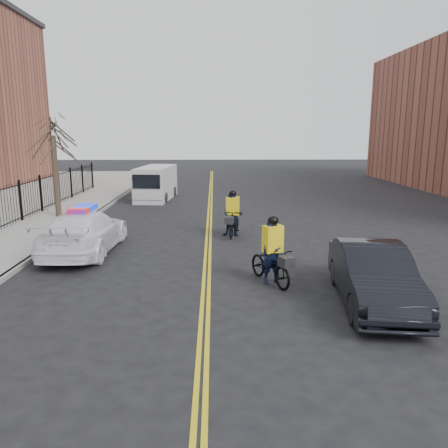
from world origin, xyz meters
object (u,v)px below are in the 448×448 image
dark_sedan (373,275)px  cargo_van (156,184)px  police_cruiser (84,232)px  cyclist_near (272,260)px  cyclist_far (233,218)px

dark_sedan → cargo_van: bearing=120.0°
police_cruiser → dark_sedan: size_ratio=1.16×
dark_sedan → cargo_van: size_ratio=0.88×
police_cruiser → cyclist_near: size_ratio=2.50×
dark_sedan → cyclist_near: (-2.33, 1.63, -0.07)m
police_cruiser → cyclist_near: bearing=153.0°
dark_sedan → cyclist_far: (-3.22, 7.54, 0.01)m
cargo_van → cyclist_near: size_ratio=2.44×
cyclist_near → police_cruiser: bearing=127.0°
police_cruiser → cyclist_far: cyclist_far is taller
cargo_van → cyclist_near: cargo_van is taller
police_cruiser → dark_sedan: 10.05m
police_cruiser → cyclist_far: (5.45, 2.46, -0.00)m
cargo_van → cyclist_far: 11.41m
dark_sedan → cyclist_near: size_ratio=2.15×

